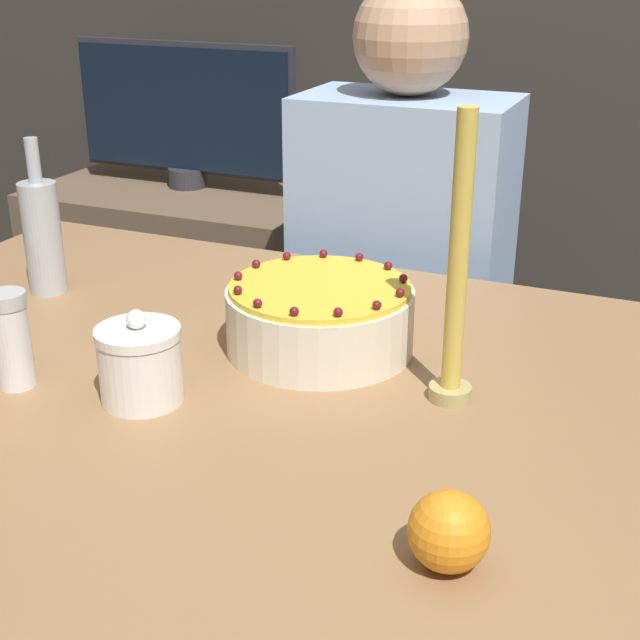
% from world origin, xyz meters
% --- Properties ---
extents(dining_table, '(1.58, 0.98, 0.75)m').
position_xyz_m(dining_table, '(0.00, 0.00, 0.65)').
color(dining_table, '#936D47').
rests_on(dining_table, ground_plane).
extents(cake, '(0.26, 0.26, 0.11)m').
position_xyz_m(cake, '(-0.05, 0.13, 0.80)').
color(cake, '#EFE5CC').
rests_on(cake, dining_table).
extents(sugar_bowl, '(0.10, 0.10, 0.12)m').
position_xyz_m(sugar_bowl, '(-0.19, -0.09, 0.80)').
color(sugar_bowl, white).
rests_on(sugar_bowl, dining_table).
extents(sugar_shaker, '(0.05, 0.05, 0.13)m').
position_xyz_m(sugar_shaker, '(-0.36, -0.12, 0.82)').
color(sugar_shaker, white).
rests_on(sugar_shaker, dining_table).
extents(candle, '(0.05, 0.05, 0.36)m').
position_xyz_m(candle, '(0.16, 0.06, 0.91)').
color(candle, tan).
rests_on(candle, dining_table).
extents(bottle, '(0.06, 0.06, 0.25)m').
position_xyz_m(bottle, '(-0.54, 0.16, 0.85)').
color(bottle, '#B2B7BC').
rests_on(bottle, dining_table).
extents(orange_fruit_2, '(0.08, 0.08, 0.08)m').
position_xyz_m(orange_fruit_2, '(0.24, -0.25, 0.79)').
color(orange_fruit_2, orange).
rests_on(orange_fruit_2, dining_table).
extents(person_man_blue_shirt, '(0.40, 0.34, 1.23)m').
position_xyz_m(person_man_blue_shirt, '(-0.11, 0.69, 0.54)').
color(person_man_blue_shirt, '#473D33').
rests_on(person_man_blue_shirt, ground_plane).
extents(side_cabinet, '(0.76, 0.52, 0.68)m').
position_xyz_m(side_cabinet, '(-0.84, 1.09, 0.34)').
color(side_cabinet, brown).
rests_on(side_cabinet, ground_plane).
extents(tv_monitor, '(0.62, 0.10, 0.37)m').
position_xyz_m(tv_monitor, '(-0.84, 1.10, 0.87)').
color(tv_monitor, '#2D2D33').
rests_on(tv_monitor, side_cabinet).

